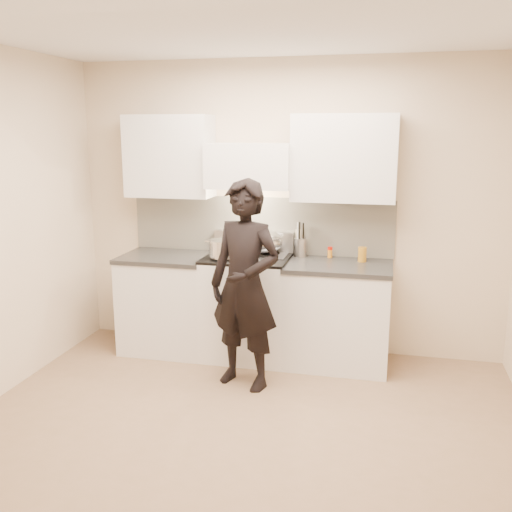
{
  "coord_description": "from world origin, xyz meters",
  "views": [
    {
      "loc": [
        0.93,
        -3.46,
        2.06
      ],
      "look_at": [
        -0.13,
        1.05,
        1.04
      ],
      "focal_mm": 40.0,
      "sensor_mm": 36.0,
      "label": 1
    }
  ],
  "objects_px": {
    "counter_right": "(338,314)",
    "utensil_crock": "(300,246)",
    "stove": "(247,306)",
    "person": "(245,285)",
    "wok": "(262,241)"
  },
  "relations": [
    {
      "from": "stove",
      "to": "person",
      "type": "distance_m",
      "value": 0.74
    },
    {
      "from": "counter_right",
      "to": "stove",
      "type": "bearing_deg",
      "value": -180.0
    },
    {
      "from": "utensil_crock",
      "to": "person",
      "type": "height_order",
      "value": "person"
    },
    {
      "from": "utensil_crock",
      "to": "person",
      "type": "relative_size",
      "value": 0.19
    },
    {
      "from": "wok",
      "to": "person",
      "type": "height_order",
      "value": "person"
    },
    {
      "from": "counter_right",
      "to": "person",
      "type": "relative_size",
      "value": 0.54
    },
    {
      "from": "stove",
      "to": "person",
      "type": "relative_size",
      "value": 0.57
    },
    {
      "from": "stove",
      "to": "counter_right",
      "type": "distance_m",
      "value": 0.83
    },
    {
      "from": "counter_right",
      "to": "utensil_crock",
      "type": "distance_m",
      "value": 0.71
    },
    {
      "from": "wok",
      "to": "person",
      "type": "distance_m",
      "value": 0.77
    },
    {
      "from": "stove",
      "to": "counter_right",
      "type": "bearing_deg",
      "value": 0.0
    },
    {
      "from": "utensil_crock",
      "to": "wok",
      "type": "bearing_deg",
      "value": -163.36
    },
    {
      "from": "person",
      "to": "utensil_crock",
      "type": "bearing_deg",
      "value": 87.44
    },
    {
      "from": "counter_right",
      "to": "wok",
      "type": "distance_m",
      "value": 0.95
    },
    {
      "from": "counter_right",
      "to": "utensil_crock",
      "type": "xyz_separation_m",
      "value": [
        -0.38,
        0.22,
        0.56
      ]
    }
  ]
}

